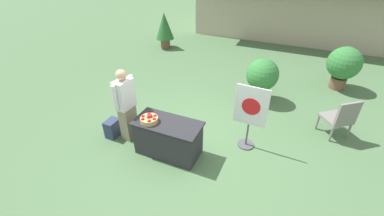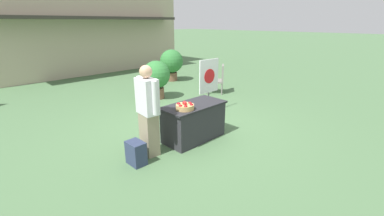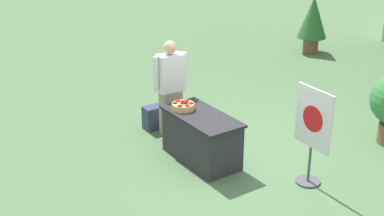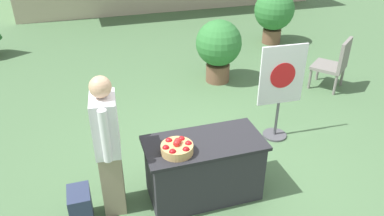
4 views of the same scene
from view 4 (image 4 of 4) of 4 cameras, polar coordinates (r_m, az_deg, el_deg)
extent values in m
plane|color=#4C7047|center=(5.25, 3.16, -8.03)|extent=(120.00, 120.00, 0.00)
cube|color=#2D2D33|center=(4.51, 1.79, -9.37)|extent=(1.29, 0.64, 0.73)
cube|color=#242428|center=(4.28, 1.87, -5.36)|extent=(1.38, 0.68, 0.04)
cylinder|color=tan|center=(4.07, -2.29, -6.23)|extent=(0.35, 0.35, 0.10)
sphere|color=red|center=(4.07, -0.55, -5.51)|extent=(0.08, 0.08, 0.08)
sphere|color=red|center=(4.14, -1.61, -4.83)|extent=(0.08, 0.08, 0.08)
sphere|color=red|center=(4.12, -3.55, -5.06)|extent=(0.08, 0.08, 0.08)
sphere|color=#A30F14|center=(4.01, -4.01, -6.17)|extent=(0.08, 0.08, 0.08)
sphere|color=#A30F14|center=(3.95, -2.98, -6.77)|extent=(0.08, 0.08, 0.08)
sphere|color=#A30F14|center=(3.98, -0.91, -6.44)|extent=(0.08, 0.08, 0.08)
sphere|color=red|center=(4.03, -2.35, -5.43)|extent=(0.08, 0.08, 0.08)
sphere|color=red|center=(4.06, -2.18, -5.09)|extent=(0.08, 0.08, 0.08)
cube|color=gray|center=(4.41, -12.00, -10.50)|extent=(0.27, 0.36, 0.81)
cube|color=silver|center=(3.99, -13.07, -2.48)|extent=(0.30, 0.44, 0.64)
sphere|color=tan|center=(3.78, -13.81, 3.15)|extent=(0.22, 0.22, 0.22)
cylinder|color=silver|center=(4.20, -13.12, -0.34)|extent=(0.09, 0.09, 0.59)
cylinder|color=silver|center=(3.76, -13.10, -4.21)|extent=(0.09, 0.09, 0.59)
cube|color=#2D3856|center=(4.45, -16.59, -14.19)|extent=(0.24, 0.34, 0.42)
cylinder|color=#4C4C51|center=(5.88, 12.45, -4.01)|extent=(0.36, 0.36, 0.03)
cylinder|color=#4C4C51|center=(5.73, 12.76, -1.59)|extent=(0.04, 0.04, 0.55)
cube|color=silver|center=(5.40, 13.59, 4.91)|extent=(0.68, 0.06, 0.88)
cylinder|color=red|center=(5.39, 13.68, 4.82)|extent=(0.38, 0.02, 0.38)
cylinder|color=gray|center=(7.42, 17.53, 4.25)|extent=(0.05, 0.05, 0.39)
cylinder|color=gray|center=(7.84, 18.62, 5.43)|extent=(0.05, 0.05, 0.39)
cylinder|color=gray|center=(7.32, 20.98, 3.28)|extent=(0.05, 0.05, 0.39)
cylinder|color=gray|center=(7.75, 21.90, 4.53)|extent=(0.05, 0.05, 0.39)
cube|color=gray|center=(7.49, 20.05, 5.94)|extent=(0.77, 0.77, 0.06)
cube|color=gray|center=(7.34, 22.27, 7.55)|extent=(0.47, 0.39, 0.53)
cylinder|color=brown|center=(7.41, 3.93, 5.40)|extent=(0.46, 0.46, 0.35)
sphere|color=#337A38|center=(7.18, 4.10, 9.86)|extent=(0.87, 0.87, 0.87)
cylinder|color=brown|center=(9.66, 12.01, 10.67)|extent=(0.45, 0.45, 0.34)
sphere|color=#337A38|center=(9.48, 12.43, 14.38)|extent=(0.96, 0.96, 0.96)
camera|label=1|loc=(3.35, 84.08, 14.71)|focal=24.00mm
camera|label=2|loc=(2.52, -100.19, -27.51)|focal=24.00mm
camera|label=3|loc=(7.40, 85.13, 9.94)|focal=50.00mm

